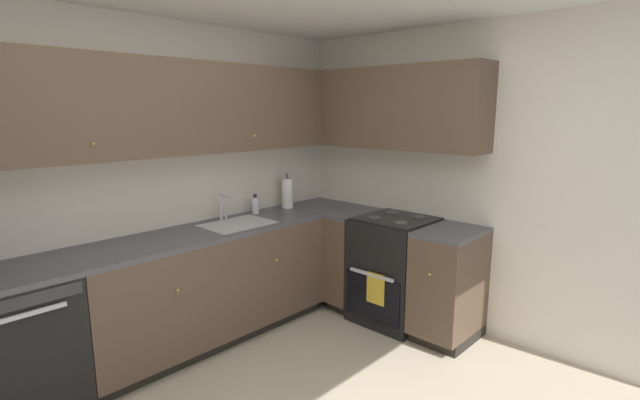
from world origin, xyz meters
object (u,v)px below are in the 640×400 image
at_px(dishwasher, 21,348).
at_px(oven_range, 395,269).
at_px(paper_towel_roll, 287,193).
at_px(soap_bottle, 255,205).

height_order(dishwasher, oven_range, oven_range).
bearing_deg(paper_towel_roll, dishwasher, -176.07).
xyz_separation_m(oven_range, soap_bottle, (-0.70, 1.05, 0.53)).
bearing_deg(oven_range, paper_towel_roll, 107.23).
xyz_separation_m(soap_bottle, paper_towel_roll, (0.38, -0.02, 0.06)).
distance_m(soap_bottle, paper_towel_roll, 0.38).
distance_m(oven_range, paper_towel_roll, 1.24).
distance_m(oven_range, soap_bottle, 1.37).
bearing_deg(soap_bottle, dishwasher, -174.74).
xyz_separation_m(dishwasher, oven_range, (2.66, -0.87, 0.02)).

